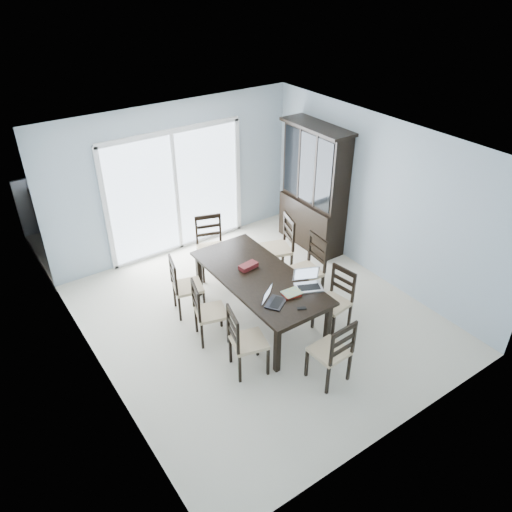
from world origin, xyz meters
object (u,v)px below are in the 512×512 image
at_px(chair_left_near, 241,335).
at_px(chair_right_near, 338,293).
at_px(chair_left_far, 181,281).
at_px(chair_end_far, 210,239).
at_px(game_box, 248,266).
at_px(chair_end_near, 336,347).
at_px(hot_tub, 104,215).
at_px(laptop_dark, 276,300).
at_px(china_hutch, 314,189).
at_px(dining_table, 259,280).
at_px(laptop_silver, 309,284).
at_px(chair_right_mid, 311,262).
at_px(chair_left_mid, 204,306).
at_px(chair_right_far, 282,240).
at_px(cell_phone, 302,308).

relative_size(chair_left_near, chair_right_near, 1.03).
xyz_separation_m(chair_left_far, chair_end_far, (0.90, 0.72, 0.04)).
bearing_deg(chair_left_far, game_box, 72.96).
bearing_deg(chair_end_near, hot_tub, 98.14).
bearing_deg(laptop_dark, chair_right_near, -39.78).
bearing_deg(china_hutch, dining_table, -148.29).
height_order(dining_table, laptop_silver, laptop_silver).
relative_size(chair_left_far, laptop_dark, 2.91).
bearing_deg(chair_left_near, laptop_dark, 113.94).
bearing_deg(chair_left_far, chair_right_mid, 82.04).
xyz_separation_m(chair_left_near, chair_left_far, (-0.06, 1.49, -0.02)).
xyz_separation_m(chair_left_mid, chair_end_near, (0.89, -1.61, 0.02)).
bearing_deg(chair_right_far, laptop_dark, 158.13).
relative_size(chair_end_near, laptop_dark, 2.97).
bearing_deg(china_hutch, chair_end_far, 173.44).
relative_size(chair_end_near, laptop_silver, 2.54).
distance_m(chair_left_far, laptop_dark, 1.56).
bearing_deg(laptop_silver, chair_left_mid, 176.06).
bearing_deg(chair_right_mid, dining_table, 95.64).
relative_size(chair_right_near, game_box, 3.96).
relative_size(chair_left_near, chair_right_mid, 0.92).
xyz_separation_m(cell_phone, game_box, (-0.03, 1.16, 0.03)).
height_order(china_hutch, chair_left_far, china_hutch).
distance_m(china_hutch, chair_left_near, 3.47).
xyz_separation_m(chair_left_far, chair_right_near, (1.64, -1.50, -0.00)).
xyz_separation_m(china_hutch, chair_right_near, (-1.22, -2.00, -0.51)).
relative_size(chair_right_far, hot_tub, 0.57).
bearing_deg(chair_right_near, cell_phone, 93.27).
distance_m(chair_left_far, game_box, 0.99).
bearing_deg(chair_left_far, laptop_dark, 40.03).
relative_size(chair_left_far, chair_right_far, 0.90).
distance_m(chair_right_far, chair_end_far, 1.16).
xyz_separation_m(chair_left_mid, chair_left_far, (0.02, 0.70, 0.00)).
bearing_deg(cell_phone, chair_left_near, -167.33).
height_order(chair_left_mid, cell_phone, chair_left_mid).
bearing_deg(chair_left_far, chair_left_mid, 12.99).
bearing_deg(game_box, laptop_dark, -100.70).
distance_m(laptop_dark, game_box, 0.90).
distance_m(chair_left_near, laptop_silver, 1.19).
bearing_deg(chair_left_near, chair_end_far, 173.27).
bearing_deg(chair_left_far, chair_right_near, 62.29).
distance_m(china_hutch, hot_tub, 3.80).
bearing_deg(cell_phone, chair_end_near, -63.97).
distance_m(laptop_silver, game_box, 0.95).
height_order(chair_right_mid, chair_right_far, chair_right_far).
distance_m(chair_end_near, laptop_silver, 1.03).
height_order(laptop_dark, laptop_silver, laptop_silver).
relative_size(laptop_dark, cell_phone, 3.21).
xyz_separation_m(chair_right_far, laptop_dark, (-1.16, -1.40, 0.17)).
xyz_separation_m(dining_table, game_box, (-0.02, 0.24, 0.11)).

